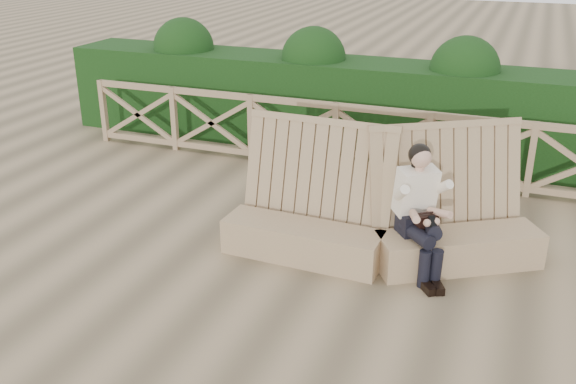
% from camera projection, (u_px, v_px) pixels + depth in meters
% --- Properties ---
extents(ground, '(60.00, 60.00, 0.00)m').
position_uv_depth(ground, '(300.00, 286.00, 6.88)').
color(ground, brown).
rests_on(ground, ground).
extents(bench, '(3.56, 1.64, 1.55)m').
position_uv_depth(bench, '(380.00, 228.00, 7.32)').
color(bench, '#997B57').
rests_on(bench, ground).
extents(woman, '(0.76, 0.93, 1.44)m').
position_uv_depth(woman, '(420.00, 207.00, 6.96)').
color(woman, black).
rests_on(woman, ground).
extents(guardrail, '(10.10, 0.09, 1.10)m').
position_uv_depth(guardrail, '(380.00, 142.00, 9.68)').
color(guardrail, olive).
rests_on(guardrail, ground).
extents(hedge, '(12.00, 1.20, 1.50)m').
position_uv_depth(hedge, '(398.00, 110.00, 10.64)').
color(hedge, black).
rests_on(hedge, ground).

